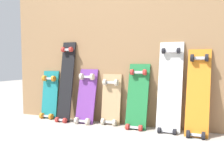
{
  "coord_description": "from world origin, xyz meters",
  "views": [
    {
      "loc": [
        0.99,
        -2.38,
        0.64
      ],
      "look_at": [
        0.0,
        -0.07,
        0.43
      ],
      "focal_mm": 40.13,
      "sensor_mm": 36.0,
      "label": 1
    }
  ],
  "objects_px": {
    "skateboard_black": "(66,85)",
    "skateboard_natural": "(111,102)",
    "skateboard_white": "(170,91)",
    "skateboard_green": "(137,100)",
    "skateboard_purple": "(86,99)",
    "skateboard_orange": "(198,96)",
    "skateboard_teal": "(49,97)"
  },
  "relations": [
    {
      "from": "skateboard_teal",
      "to": "skateboard_purple",
      "type": "distance_m",
      "value": 0.51
    },
    {
      "from": "skateboard_natural",
      "to": "skateboard_white",
      "type": "relative_size",
      "value": 0.65
    },
    {
      "from": "skateboard_white",
      "to": "skateboard_orange",
      "type": "distance_m",
      "value": 0.26
    },
    {
      "from": "skateboard_black",
      "to": "skateboard_orange",
      "type": "height_order",
      "value": "skateboard_black"
    },
    {
      "from": "skateboard_black",
      "to": "skateboard_white",
      "type": "xyz_separation_m",
      "value": [
        1.14,
        0.01,
        -0.02
      ]
    },
    {
      "from": "skateboard_teal",
      "to": "skateboard_orange",
      "type": "height_order",
      "value": "skateboard_orange"
    },
    {
      "from": "skateboard_black",
      "to": "skateboard_orange",
      "type": "distance_m",
      "value": 1.39
    },
    {
      "from": "skateboard_black",
      "to": "skateboard_green",
      "type": "xyz_separation_m",
      "value": [
        0.82,
        0.0,
        -0.12
      ]
    },
    {
      "from": "skateboard_black",
      "to": "skateboard_purple",
      "type": "bearing_deg",
      "value": 1.05
    },
    {
      "from": "skateboard_teal",
      "to": "skateboard_natural",
      "type": "xyz_separation_m",
      "value": [
        0.78,
        0.01,
        -0.01
      ]
    },
    {
      "from": "skateboard_teal",
      "to": "skateboard_white",
      "type": "bearing_deg",
      "value": -1.31
    },
    {
      "from": "skateboard_purple",
      "to": "skateboard_orange",
      "type": "distance_m",
      "value": 1.14
    },
    {
      "from": "skateboard_natural",
      "to": "skateboard_white",
      "type": "height_order",
      "value": "skateboard_white"
    },
    {
      "from": "skateboard_white",
      "to": "skateboard_orange",
      "type": "relative_size",
      "value": 1.09
    },
    {
      "from": "skateboard_orange",
      "to": "skateboard_green",
      "type": "bearing_deg",
      "value": 177.51
    },
    {
      "from": "skateboard_teal",
      "to": "skateboard_natural",
      "type": "distance_m",
      "value": 0.78
    },
    {
      "from": "skateboard_teal",
      "to": "skateboard_black",
      "type": "relative_size",
      "value": 0.65
    },
    {
      "from": "skateboard_black",
      "to": "skateboard_white",
      "type": "height_order",
      "value": "skateboard_black"
    },
    {
      "from": "skateboard_natural",
      "to": "skateboard_orange",
      "type": "height_order",
      "value": "skateboard_orange"
    },
    {
      "from": "skateboard_green",
      "to": "skateboard_white",
      "type": "relative_size",
      "value": 0.77
    },
    {
      "from": "skateboard_orange",
      "to": "skateboard_teal",
      "type": "bearing_deg",
      "value": 177.87
    },
    {
      "from": "skateboard_teal",
      "to": "skateboard_black",
      "type": "bearing_deg",
      "value": -8.64
    },
    {
      "from": "skateboard_teal",
      "to": "skateboard_green",
      "type": "distance_m",
      "value": 1.08
    },
    {
      "from": "skateboard_white",
      "to": "skateboard_black",
      "type": "bearing_deg",
      "value": -179.64
    },
    {
      "from": "skateboard_green",
      "to": "skateboard_black",
      "type": "bearing_deg",
      "value": -179.84
    },
    {
      "from": "skateboard_purple",
      "to": "skateboard_white",
      "type": "bearing_deg",
      "value": 0.17
    },
    {
      "from": "skateboard_teal",
      "to": "skateboard_purple",
      "type": "bearing_deg",
      "value": -3.89
    },
    {
      "from": "skateboard_black",
      "to": "skateboard_purple",
      "type": "xyz_separation_m",
      "value": [
        0.25,
        0.0,
        -0.15
      ]
    },
    {
      "from": "skateboard_white",
      "to": "skateboard_orange",
      "type": "height_order",
      "value": "skateboard_white"
    },
    {
      "from": "skateboard_natural",
      "to": "skateboard_green",
      "type": "xyz_separation_m",
      "value": [
        0.3,
        -0.04,
        0.05
      ]
    },
    {
      "from": "skateboard_green",
      "to": "skateboard_white",
      "type": "height_order",
      "value": "skateboard_white"
    },
    {
      "from": "skateboard_black",
      "to": "skateboard_natural",
      "type": "height_order",
      "value": "skateboard_black"
    }
  ]
}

